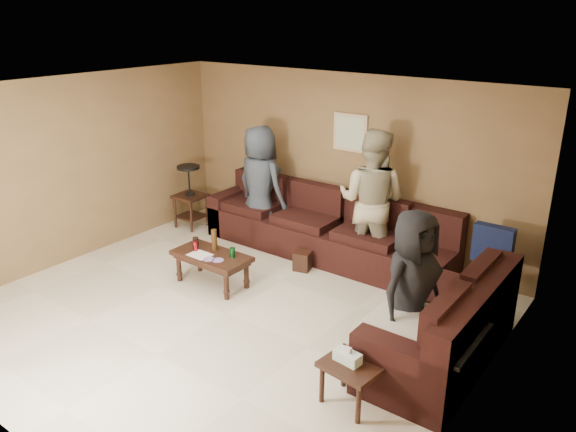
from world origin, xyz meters
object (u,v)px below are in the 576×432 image
Objects in this scene: person_middle at (371,201)px; end_table_left at (190,195)px; side_table_right at (351,368)px; sectional_sofa at (356,261)px; person_right at (411,288)px; waste_bin at (303,261)px; coffee_table at (211,258)px; person_left at (260,185)px.

end_table_left is at bearing -1.49° from person_middle.
end_table_left is 4.79m from side_table_right.
person_right is (1.23, -1.09, 0.46)m from sectional_sofa.
waste_bin is 0.13× the size of person_middle.
end_table_left is 4.55m from person_right.
coffee_table is 1.63m from person_left.
person_left is 0.92× the size of person_middle.
person_right is (1.33, -1.62, -0.16)m from person_middle.
person_left is at bearing 10.24° from end_table_left.
person_right reaches higher than sectional_sofa.
person_middle is at bearing 115.76° from side_table_right.
coffee_table is 0.58× the size of person_left.
sectional_sofa is at bearing 119.11° from side_table_right.
person_right reaches higher than side_table_right.
waste_bin is at bearing 164.12° from person_left.
person_left is at bearing 157.24° from waste_bin.
person_left is 1.78m from person_middle.
end_table_left is 0.53× the size of person_middle.
sectional_sofa reaches higher than coffee_table.
person_right reaches higher than coffee_table.
end_table_left reaches higher than coffee_table.
side_table_right is 1.02m from person_right.
coffee_table is at bearing 112.57° from person_left.
person_left reaches higher than sectional_sofa.
sectional_sofa is at bearing 62.37° from person_right.
sectional_sofa is at bearing 174.47° from person_left.
person_left is (-0.42, 1.49, 0.51)m from coffee_table.
person_right reaches higher than end_table_left.
person_middle is at bearing 6.43° from end_table_left.
coffee_table is 0.53× the size of person_middle.
sectional_sofa is 1.81m from coffee_table.
end_table_left is (-3.13, 0.19, 0.20)m from sectional_sofa.
person_right is at bearing -41.71° from sectional_sofa.
person_middle is at bearing 53.48° from person_right.
coffee_table is at bearing 103.69° from person_right.
side_table_right is at bearing -60.89° from sectional_sofa.
side_table_right is (2.58, -0.94, 0.01)m from coffee_table.
person_left reaches higher than person_right.
side_table_right is at bearing 147.86° from person_left.
sectional_sofa reaches higher than side_table_right.
waste_bin is at bearing 134.05° from side_table_right.
person_middle reaches higher than side_table_right.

